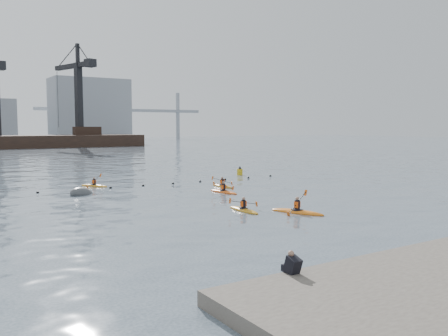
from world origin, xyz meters
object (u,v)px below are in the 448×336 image
Objects in this scene: kayaker_1 at (243,209)px; kayaker_3 at (222,186)px; kayaker_4 at (224,191)px; nav_buoy at (240,172)px; kayaker_5 at (94,185)px; mooring_buoy at (82,194)px; kayaker_0 at (297,211)px.

kayaker_1 is 1.01× the size of kayaker_3.
kayaker_4 reaches higher than kayaker_1.
kayaker_3 is 2.78× the size of nav_buoy.
kayaker_1 is 8.53m from kayaker_4.
mooring_buoy is (-2.39, -4.45, -0.09)m from kayaker_5.
kayaker_0 reaches higher than kayaker_1.
mooring_buoy is 1.92× the size of nav_buoy.
kayaker_0 is 17.94m from mooring_buoy.
kayaker_5 reaches higher than mooring_buoy.
kayaker_4 reaches higher than mooring_buoy.
kayaker_1 is at bearing 113.29° from kayaker_0.
kayaker_4 is at bearing 67.86° from kayaker_1.
nav_buoy is at bearing -137.85° from kayaker_4.
kayaker_3 reaches higher than mooring_buoy.
kayaker_0 is at bearing -101.40° from kayaker_3.
kayaker_1 is 14.67m from mooring_buoy.
kayaker_3 is 11.61m from kayaker_5.
nav_buoy is at bearing 16.27° from mooring_buoy.
kayaker_1 is 18.05m from kayaker_5.
mooring_buoy is at bearing 98.52° from kayaker_0.
kayaker_5 reaches higher than kayaker_3.
kayaker_3 is at bearing 65.77° from kayaker_1.
nav_buoy reaches higher than kayaker_4.
kayaker_5 is 5.05m from mooring_buoy.
kayaker_5 is (-4.22, 17.55, -0.01)m from kayaker_1.
nav_buoy reaches higher than kayaker_1.
kayaker_0 is 1.66× the size of mooring_buoy.
kayaker_3 is 0.97× the size of kayaker_4.
kayaker_5 is at bearing 61.77° from mooring_buoy.
kayaker_4 is at bearing -129.86° from nav_buoy.
kayaker_0 is at bearing -59.81° from mooring_buoy.
nav_buoy is (10.15, 21.11, 0.24)m from kayaker_0.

